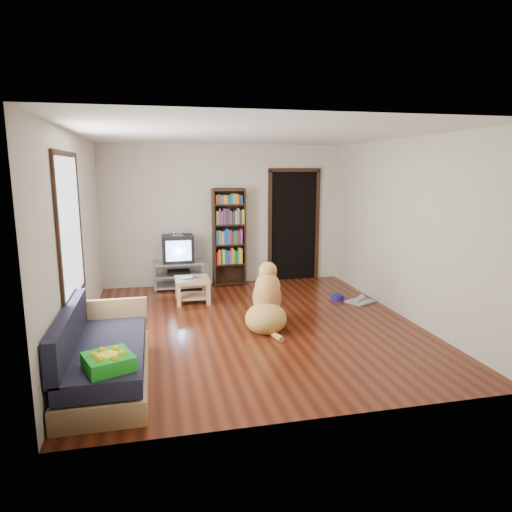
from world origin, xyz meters
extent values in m
plane|color=#59220F|center=(0.00, 0.00, 0.00)|extent=(5.00, 5.00, 0.00)
plane|color=white|center=(0.00, 0.00, 2.60)|extent=(5.00, 5.00, 0.00)
plane|color=beige|center=(0.00, 2.50, 1.30)|extent=(4.50, 0.00, 4.50)
plane|color=beige|center=(0.00, -2.50, 1.30)|extent=(4.50, 0.00, 4.50)
plane|color=beige|center=(-2.25, 0.00, 1.30)|extent=(0.00, 5.00, 5.00)
plane|color=beige|center=(2.25, 0.00, 1.30)|extent=(0.00, 5.00, 5.00)
cube|color=#1C981D|center=(-1.75, -1.98, 0.49)|extent=(0.51, 0.51, 0.13)
imported|color=silver|center=(-0.73, 1.30, 0.41)|extent=(0.34, 0.27, 0.02)
cylinder|color=#211596|center=(1.65, 0.93, 0.04)|extent=(0.22, 0.22, 0.08)
cube|color=#A4A4A4|center=(1.95, 0.68, 0.01)|extent=(0.50, 0.46, 0.03)
cube|color=white|center=(-2.23, -0.50, 1.50)|extent=(0.02, 1.30, 1.60)
cube|color=black|center=(-2.23, -0.50, 2.32)|extent=(0.03, 1.42, 0.06)
cube|color=black|center=(-2.23, -0.50, 0.68)|extent=(0.03, 1.42, 0.06)
cube|color=black|center=(-2.23, -1.20, 1.50)|extent=(0.03, 0.06, 1.70)
cube|color=black|center=(-2.23, 0.20, 1.50)|extent=(0.03, 0.06, 1.70)
cube|color=black|center=(1.35, 2.48, 1.05)|extent=(0.90, 0.02, 2.10)
cube|color=black|center=(0.87, 2.47, 1.05)|extent=(0.07, 0.05, 2.14)
cube|color=black|center=(1.83, 2.47, 1.05)|extent=(0.07, 0.05, 2.14)
cube|color=black|center=(1.35, 2.47, 2.13)|extent=(1.03, 0.05, 0.07)
cube|color=#99999E|center=(-0.90, 2.25, 0.48)|extent=(0.90, 0.45, 0.04)
cube|color=#99999E|center=(-0.90, 2.25, 0.25)|extent=(0.86, 0.42, 0.03)
cube|color=#99999E|center=(-0.90, 2.25, 0.06)|extent=(0.90, 0.45, 0.04)
cylinder|color=#99999E|center=(-1.32, 2.05, 0.25)|extent=(0.04, 0.04, 0.50)
cylinder|color=#99999E|center=(-0.48, 2.05, 0.25)|extent=(0.04, 0.04, 0.50)
cylinder|color=#99999E|center=(-1.32, 2.45, 0.25)|extent=(0.04, 0.04, 0.50)
cylinder|color=#99999E|center=(-0.48, 2.45, 0.25)|extent=(0.04, 0.04, 0.50)
cube|color=black|center=(-0.90, 2.25, 0.30)|extent=(0.40, 0.30, 0.07)
cube|color=black|center=(-0.90, 2.25, 0.74)|extent=(0.55, 0.48, 0.48)
cube|color=black|center=(-0.90, 2.45, 0.74)|extent=(0.40, 0.14, 0.36)
cube|color=#8CBFF2|center=(-0.90, 2.00, 0.74)|extent=(0.44, 0.02, 0.36)
cube|color=silver|center=(-0.90, 2.20, 0.99)|extent=(0.20, 0.07, 0.02)
sphere|color=silver|center=(-0.96, 2.20, 1.04)|extent=(0.09, 0.09, 0.09)
sphere|color=silver|center=(-0.84, 2.20, 1.04)|extent=(0.09, 0.09, 0.09)
cube|color=black|center=(-0.23, 2.34, 0.90)|extent=(0.03, 0.30, 1.80)
cube|color=black|center=(0.34, 2.34, 0.90)|extent=(0.03, 0.30, 1.80)
cube|color=black|center=(0.05, 2.48, 0.90)|extent=(0.60, 0.02, 1.80)
cube|color=black|center=(0.05, 2.34, 0.03)|extent=(0.56, 0.28, 0.02)
cube|color=black|center=(0.05, 2.34, 0.40)|extent=(0.56, 0.28, 0.03)
cube|color=black|center=(0.05, 2.34, 0.77)|extent=(0.56, 0.28, 0.02)
cube|color=black|center=(0.05, 2.34, 1.14)|extent=(0.56, 0.28, 0.02)
cube|color=black|center=(0.05, 2.34, 1.51)|extent=(0.56, 0.28, 0.02)
cube|color=black|center=(0.05, 2.34, 1.77)|extent=(0.56, 0.28, 0.02)
cube|color=tan|center=(-1.83, -1.40, 0.11)|extent=(0.80, 1.80, 0.22)
cube|color=#1E1E2D|center=(-1.83, -1.40, 0.33)|extent=(0.74, 1.74, 0.18)
cube|color=#1E1E2D|center=(-2.17, -1.40, 0.60)|extent=(0.12, 1.74, 0.40)
cube|color=tan|center=(-1.83, -0.54, 0.50)|extent=(0.80, 0.06, 0.30)
cube|color=tan|center=(-0.73, 1.33, 0.37)|extent=(0.55, 0.55, 0.06)
cube|color=tan|center=(-0.73, 1.33, 0.10)|extent=(0.45, 0.45, 0.03)
cube|color=tan|center=(-0.97, 1.09, 0.17)|extent=(0.06, 0.06, 0.34)
cube|color=tan|center=(-0.50, 1.09, 0.17)|extent=(0.06, 0.06, 0.34)
cube|color=tan|center=(-0.97, 1.56, 0.17)|extent=(0.06, 0.06, 0.34)
cube|color=tan|center=(-0.50, 1.56, 0.17)|extent=(0.06, 0.06, 0.34)
ellipsoid|color=gold|center=(0.12, -0.26, 0.17)|extent=(0.72, 0.76, 0.42)
ellipsoid|color=#B38945|center=(0.18, -0.05, 0.40)|extent=(0.52, 0.55, 0.55)
ellipsoid|color=tan|center=(0.22, 0.06, 0.54)|extent=(0.44, 0.41, 0.39)
ellipsoid|color=tan|center=(0.24, 0.12, 0.75)|extent=(0.33, 0.35, 0.24)
ellipsoid|color=tan|center=(0.28, 0.25, 0.72)|extent=(0.17, 0.24, 0.10)
sphere|color=black|center=(0.31, 0.35, 0.72)|extent=(0.05, 0.05, 0.05)
ellipsoid|color=#D9A353|center=(0.13, 0.11, 0.74)|extent=(0.08, 0.10, 0.17)
ellipsoid|color=tan|center=(0.32, 0.05, 0.74)|extent=(0.08, 0.10, 0.17)
cylinder|color=#BE8449|center=(0.17, 0.19, 0.22)|extent=(0.13, 0.16, 0.45)
cylinder|color=gold|center=(0.33, 0.14, 0.22)|extent=(0.13, 0.16, 0.45)
sphere|color=#B89347|center=(0.19, 0.25, 0.02)|extent=(0.12, 0.12, 0.12)
sphere|color=gold|center=(0.35, 0.19, 0.02)|extent=(0.12, 0.12, 0.12)
cylinder|color=tan|center=(0.17, -0.53, 0.03)|extent=(0.16, 0.40, 0.09)
camera|label=1|loc=(-1.31, -5.95, 2.17)|focal=32.00mm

